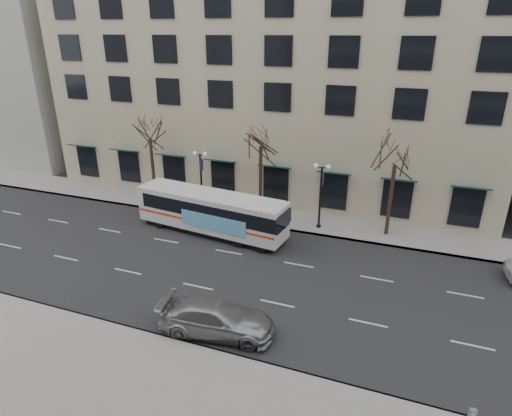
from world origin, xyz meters
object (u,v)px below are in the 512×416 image
at_px(lamp_post_left, 201,178).
at_px(silver_car, 217,318).
at_px(tree_far_left, 149,127).
at_px(tree_far_right, 396,152).
at_px(tree_far_mid, 261,134).
at_px(lamp_post_right, 321,193).
at_px(pay_station, 472,416).
at_px(city_bus, 212,212).

relative_size(lamp_post_left, silver_car, 0.89).
bearing_deg(tree_far_left, tree_far_right, 0.00).
bearing_deg(silver_car, lamp_post_left, 21.88).
relative_size(tree_far_left, silver_car, 1.43).
relative_size(tree_far_left, tree_far_right, 1.03).
bearing_deg(tree_far_mid, tree_far_right, -0.00).
bearing_deg(tree_far_mid, lamp_post_right, -6.83).
height_order(tree_far_left, tree_far_mid, tree_far_mid).
height_order(tree_far_mid, lamp_post_right, tree_far_mid).
xyz_separation_m(tree_far_left, tree_far_mid, (10.00, 0.00, 0.21)).
distance_m(tree_far_left, lamp_post_left, 6.29).
xyz_separation_m(tree_far_mid, pay_station, (14.34, -16.67, -5.92)).
distance_m(tree_far_mid, lamp_post_left, 6.40).
bearing_deg(city_bus, silver_car, -56.26).
relative_size(tree_far_mid, lamp_post_right, 1.64).
distance_m(lamp_post_right, pay_station, 18.69).
bearing_deg(tree_far_mid, city_bus, -120.18).
bearing_deg(city_bus, lamp_post_right, 32.16).
xyz_separation_m(tree_far_left, silver_car, (12.89, -14.50, -5.85)).
xyz_separation_m(lamp_post_right, silver_car, (-2.11, -13.90, -2.10)).
height_order(tree_far_left, pay_station, tree_far_left).
xyz_separation_m(tree_far_mid, city_bus, (-2.38, -4.09, -5.16)).
xyz_separation_m(tree_far_mid, tree_far_right, (10.00, -0.00, -0.48)).
distance_m(lamp_post_right, city_bus, 8.26).
bearing_deg(tree_far_mid, tree_far_left, -180.00).
xyz_separation_m(tree_far_right, lamp_post_left, (-14.99, -0.60, -3.48)).
distance_m(tree_far_right, lamp_post_left, 15.40).
distance_m(tree_far_mid, pay_station, 22.78).
distance_m(tree_far_left, city_bus, 9.97).
distance_m(tree_far_left, tree_far_mid, 10.00).
bearing_deg(lamp_post_right, tree_far_left, 177.71).
bearing_deg(tree_far_mid, silver_car, -78.71).
distance_m(tree_far_mid, tree_far_right, 10.01).
distance_m(tree_far_mid, silver_car, 15.98).
bearing_deg(tree_far_right, tree_far_left, 180.00).
distance_m(lamp_post_left, city_bus, 4.52).
bearing_deg(silver_car, pay_station, -108.44).
bearing_deg(lamp_post_left, city_bus, -53.19).
xyz_separation_m(lamp_post_left, city_bus, (2.61, -3.49, -1.20)).
bearing_deg(city_bus, pay_station, -30.09).
bearing_deg(tree_far_left, lamp_post_left, -6.83).
xyz_separation_m(lamp_post_right, city_bus, (-7.39, -3.49, -1.20)).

